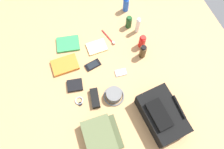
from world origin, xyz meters
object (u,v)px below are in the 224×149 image
at_px(shampoo_bottle, 129,22).
at_px(cologne_bottle, 143,52).
at_px(cell_phone, 93,65).
at_px(sunscreen_spray, 142,42).
at_px(travel_guidebook, 65,65).
at_px(notepad, 97,47).
at_px(backpack, 162,115).
at_px(toothbrush, 109,38).
at_px(paperback_novel, 68,44).
at_px(deodorant_spray, 126,4).
at_px(toothpaste_tube, 138,25).
at_px(wallet, 75,85).
at_px(sunglasses_case, 95,98).
at_px(bucket_hat, 114,95).
at_px(wristwatch, 79,101).
at_px(media_player, 121,72).
at_px(toiletry_pouch, 100,137).

height_order(shampoo_bottle, cologne_bottle, cologne_bottle).
bearing_deg(cell_phone, sunscreen_spray, 93.67).
height_order(travel_guidebook, notepad, travel_guidebook).
distance_m(backpack, notepad, 0.72).
bearing_deg(notepad, toothbrush, 110.11).
bearing_deg(paperback_novel, toothbrush, 78.72).
bearing_deg(toothbrush, notepad, -70.52).
relative_size(travel_guidebook, cell_phone, 1.57).
bearing_deg(deodorant_spray, toothpaste_tube, 1.22).
xyz_separation_m(toothbrush, wallet, (0.29, -0.38, 0.01)).
distance_m(deodorant_spray, shampoo_bottle, 0.17).
xyz_separation_m(sunscreen_spray, toothbrush, (-0.15, -0.22, -0.05)).
bearing_deg(sunglasses_case, notepad, 169.05).
bearing_deg(wallet, bucket_hat, 64.33).
xyz_separation_m(deodorant_spray, paperback_novel, (0.15, -0.56, -0.06)).
bearing_deg(wristwatch, media_player, 105.46).
relative_size(travel_guidebook, wallet, 1.80).
bearing_deg(sunglasses_case, sunscreen_spray, 130.44).
distance_m(media_player, toothbrush, 0.31).
relative_size(toothpaste_tube, cologne_bottle, 1.22).
relative_size(cell_phone, toothbrush, 0.76).
xyz_separation_m(toiletry_pouch, toothpaste_tube, (-0.69, 0.57, 0.03)).
relative_size(bucket_hat, travel_guidebook, 0.76).
relative_size(deodorant_spray, cell_phone, 1.13).
distance_m(toiletry_pouch, toothbrush, 0.78).
bearing_deg(wristwatch, paperback_novel, 172.71).
xyz_separation_m(toothbrush, sunglasses_case, (0.44, -0.27, 0.01)).
bearing_deg(shampoo_bottle, deodorant_spray, 165.59).
xyz_separation_m(travel_guidebook, toothbrush, (-0.11, 0.40, -0.00)).
height_order(cell_phone, notepad, notepad).
xyz_separation_m(toothpaste_tube, wallet, (0.27, -0.62, -0.07)).
relative_size(deodorant_spray, notepad, 0.95).
relative_size(toiletry_pouch, shampoo_bottle, 2.13).
distance_m(sunscreen_spray, paperback_novel, 0.58).
height_order(bucket_hat, wristwatch, bucket_hat).
height_order(bucket_hat, paperback_novel, bucket_hat).
xyz_separation_m(shampoo_bottle, cologne_bottle, (0.29, -0.01, 0.01)).
distance_m(deodorant_spray, media_player, 0.59).
height_order(cologne_bottle, cell_phone, cologne_bottle).
bearing_deg(cell_phone, sunglasses_case, -15.73).
height_order(backpack, sunglasses_case, backpack).
distance_m(cologne_bottle, wallet, 0.57).
distance_m(cell_phone, media_player, 0.22).
height_order(backpack, toothpaste_tube, backpack).
distance_m(media_player, wristwatch, 0.37).
xyz_separation_m(toiletry_pouch, wristwatch, (-0.29, -0.05, -0.04)).
xyz_separation_m(wristwatch, sunglasses_case, (0.02, 0.11, 0.01)).
bearing_deg(deodorant_spray, paperback_novel, -74.76).
bearing_deg(sunscreen_spray, paperback_novel, -111.94).
relative_size(toiletry_pouch, sunscreen_spray, 2.04).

